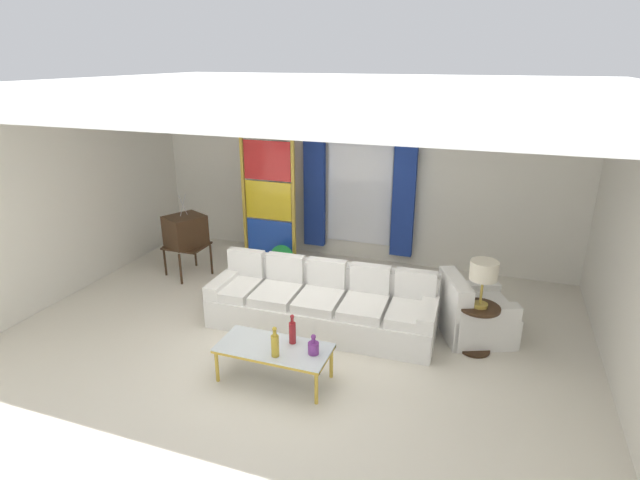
{
  "coord_description": "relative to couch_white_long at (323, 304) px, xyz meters",
  "views": [
    {
      "loc": [
        2.19,
        -5.07,
        3.35
      ],
      "look_at": [
        0.07,
        0.9,
        1.05
      ],
      "focal_mm": 28.46,
      "sensor_mm": 36.0,
      "label": 1
    }
  ],
  "objects": [
    {
      "name": "ground_plane",
      "position": [
        -0.25,
        -0.54,
        -0.31
      ],
      "size": [
        16.0,
        16.0,
        0.0
      ],
      "primitive_type": "plane",
      "color": "silver"
    },
    {
      "name": "wall_rear",
      "position": [
        -0.25,
        2.52,
        1.19
      ],
      "size": [
        8.0,
        0.12,
        3.0
      ],
      "primitive_type": "cube",
      "color": "white",
      "rests_on": "ground"
    },
    {
      "name": "wall_left",
      "position": [
        -3.91,
        0.06,
        1.19
      ],
      "size": [
        0.12,
        7.0,
        3.0
      ],
      "primitive_type": "cube",
      "color": "white",
      "rests_on": "ground"
    },
    {
      "name": "wall_right",
      "position": [
        3.41,
        0.06,
        1.19
      ],
      "size": [
        0.12,
        7.0,
        3.0
      ],
      "primitive_type": "cube",
      "color": "white",
      "rests_on": "ground"
    },
    {
      "name": "ceiling_slab",
      "position": [
        -0.25,
        0.26,
        2.71
      ],
      "size": [
        8.0,
        7.6,
        0.04
      ],
      "primitive_type": "cube",
      "color": "white"
    },
    {
      "name": "curtained_window",
      "position": [
        -0.2,
        2.36,
        1.43
      ],
      "size": [
        2.0,
        0.17,
        2.7
      ],
      "color": "white",
      "rests_on": "ground"
    },
    {
      "name": "couch_white_long",
      "position": [
        0.0,
        0.0,
        0.0
      ],
      "size": [
        2.94,
        1.0,
        0.86
      ],
      "color": "white",
      "rests_on": "ground"
    },
    {
      "name": "coffee_table",
      "position": [
        -0.1,
        -1.31,
        0.06
      ],
      "size": [
        1.23,
        0.56,
        0.41
      ],
      "color": "silver",
      "rests_on": "ground"
    },
    {
      "name": "bottle_blue_decanter",
      "position": [
        0.06,
        -1.17,
        0.24
      ],
      "size": [
        0.08,
        0.08,
        0.34
      ],
      "color": "maroon",
      "rests_on": "coffee_table"
    },
    {
      "name": "bottle_crystal_tall",
      "position": [
        -0.02,
        -1.47,
        0.24
      ],
      "size": [
        0.08,
        0.08,
        0.34
      ],
      "color": "gold",
      "rests_on": "coffee_table"
    },
    {
      "name": "bottle_amber_squat",
      "position": [
        0.34,
        -1.29,
        0.18
      ],
      "size": [
        0.12,
        0.12,
        0.23
      ],
      "color": "#753384",
      "rests_on": "coffee_table"
    },
    {
      "name": "vintage_tv",
      "position": [
        -2.6,
        0.83,
        0.42
      ],
      "size": [
        0.71,
        0.75,
        1.35
      ],
      "color": "#382314",
      "rests_on": "ground"
    },
    {
      "name": "armchair_white",
      "position": [
        1.86,
        0.37,
        -0.02
      ],
      "size": [
        1.07,
        1.05,
        0.8
      ],
      "color": "white",
      "rests_on": "ground"
    },
    {
      "name": "stained_glass_divider",
      "position": [
        -1.57,
        1.75,
        0.75
      ],
      "size": [
        0.95,
        0.05,
        2.2
      ],
      "color": "gold",
      "rests_on": "ground"
    },
    {
      "name": "peacock_figurine",
      "position": [
        -1.25,
        1.41,
        -0.09
      ],
      "size": [
        0.44,
        0.6,
        0.5
      ],
      "color": "beige",
      "rests_on": "ground"
    },
    {
      "name": "round_side_table",
      "position": [
        1.93,
        0.02,
        0.05
      ],
      "size": [
        0.48,
        0.48,
        0.59
      ],
      "color": "#382314",
      "rests_on": "ground"
    },
    {
      "name": "table_lamp_brass",
      "position": [
        1.93,
        0.02,
        0.72
      ],
      "size": [
        0.32,
        0.32,
        0.57
      ],
      "color": "#B29338",
      "rests_on": "round_side_table"
    }
  ]
}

